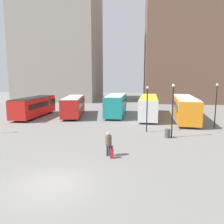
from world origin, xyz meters
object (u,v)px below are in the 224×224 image
at_px(bus_4, 185,107).
at_px(suitcase, 112,153).
at_px(traveler, 109,142).
at_px(trash_bin, 167,133).
at_px(lamp_post_2, 147,105).
at_px(bus_3, 149,106).
at_px(lamp_post_0, 173,106).
at_px(bus_0, 35,106).
at_px(lamp_post_1, 216,102).
at_px(bus_2, 116,104).
at_px(bus_1, 74,106).

height_order(bus_4, suitcase, bus_4).
xyz_separation_m(traveler, trash_bin, (4.92, 5.57, -0.62)).
bearing_deg(lamp_post_2, bus_3, 86.17).
bearing_deg(bus_4, lamp_post_0, 168.05).
relative_size(lamp_post_0, lamp_post_2, 1.06).
height_order(bus_0, lamp_post_1, lamp_post_1).
relative_size(bus_3, suitcase, 13.25).
bearing_deg(traveler, suitcase, -151.06).
height_order(bus_2, traveler, bus_2).
bearing_deg(bus_1, bus_4, -103.71).
distance_m(traveler, lamp_post_1, 15.18).
xyz_separation_m(bus_1, lamp_post_2, (10.63, -9.19, 1.31)).
xyz_separation_m(suitcase, lamp_post_1, (10.52, 10.90, 2.68)).
relative_size(bus_3, lamp_post_2, 2.59).
bearing_deg(bus_0, lamp_post_0, -117.16).
height_order(bus_4, lamp_post_1, lamp_post_1).
distance_m(suitcase, trash_bin, 7.57).
bearing_deg(lamp_post_1, lamp_post_0, -139.48).
relative_size(bus_0, suitcase, 10.56).
bearing_deg(bus_1, bus_0, 95.46).
xyz_separation_m(bus_3, trash_bin, (1.22, -11.95, -1.23)).
xyz_separation_m(suitcase, trash_bin, (4.63, 6.00, 0.09)).
bearing_deg(bus_3, bus_0, 100.35).
relative_size(lamp_post_0, trash_bin, 5.98).
bearing_deg(lamp_post_1, trash_bin, -140.23).
bearing_deg(bus_0, bus_3, -82.65).
bearing_deg(bus_1, traveler, -164.84).
bearing_deg(bus_3, lamp_post_2, 179.69).
relative_size(bus_3, traveler, 7.04).
bearing_deg(bus_2, bus_0, 101.97).
distance_m(bus_3, traveler, 17.91).
bearing_deg(trash_bin, bus_3, 95.85).
bearing_deg(lamp_post_2, bus_1, 139.14).
height_order(bus_3, suitcase, bus_3).
height_order(bus_0, lamp_post_0, lamp_post_0).
height_order(bus_3, lamp_post_1, lamp_post_1).
height_order(lamp_post_0, trash_bin, lamp_post_0).
distance_m(bus_1, lamp_post_1, 19.55).
distance_m(lamp_post_1, lamp_post_2, 8.24).
xyz_separation_m(bus_0, bus_4, (21.69, 0.10, 0.14)).
distance_m(suitcase, lamp_post_0, 8.45).
bearing_deg(bus_2, bus_3, -92.69).
bearing_deg(bus_3, bus_2, 89.88).
distance_m(bus_0, bus_2, 12.18).
xyz_separation_m(bus_1, traveler, (7.59, -16.93, -0.53)).
bearing_deg(lamp_post_0, traveler, -132.63).
xyz_separation_m(bus_4, trash_bin, (-3.61, -10.02, -1.28)).
bearing_deg(traveler, lamp_post_1, -51.77).
height_order(bus_2, lamp_post_0, lamp_post_0).
bearing_deg(lamp_post_1, suitcase, -133.98).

